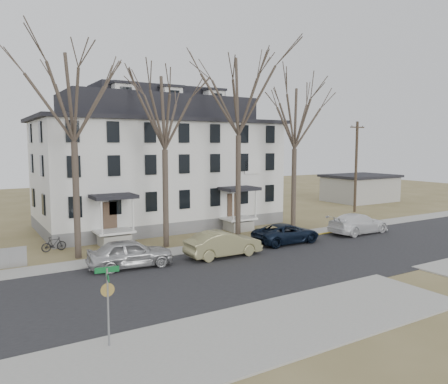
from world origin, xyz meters
TOP-DOWN VIEW (x-y plane):
  - ground at (0.00, 0.00)m, footprint 120.00×120.00m
  - main_road at (0.00, 2.00)m, footprint 120.00×10.00m
  - far_sidewalk at (0.00, 8.00)m, footprint 120.00×2.00m
  - near_sidewalk_left at (-8.00, -5.00)m, footprint 20.00×5.00m
  - yellow_curb at (5.00, 7.10)m, footprint 14.00×0.25m
  - boarding_house at (-2.00, 17.95)m, footprint 20.80×12.36m
  - distant_building at (26.00, 20.00)m, footprint 8.50×6.50m
  - tree_far_left at (-11.00, 9.80)m, footprint 8.40×8.40m
  - tree_mid_left at (-5.00, 9.80)m, footprint 7.80×7.80m
  - tree_center at (1.00, 9.80)m, footprint 9.00×9.00m
  - tree_mid_right at (6.50, 9.80)m, footprint 7.80×7.80m
  - utility_pole_far at (18.50, 14.00)m, footprint 2.00×0.28m
  - car_silver at (-8.93, 5.93)m, footprint 5.04×2.42m
  - car_tan at (-3.06, 5.26)m, footprint 4.96×1.75m
  - car_navy at (2.81, 6.18)m, footprint 5.07×2.36m
  - car_white at (9.92, 5.89)m, footprint 5.54×2.39m
  - bicycle_left at (-7.94, 12.04)m, footprint 1.66×1.11m
  - bicycle_right at (-12.02, 12.23)m, footprint 1.67×0.65m
  - street_sign at (-12.94, -3.32)m, footprint 0.83×0.83m

SIDE VIEW (x-z plane):
  - ground at x=0.00m, z-range 0.00..0.00m
  - main_road at x=0.00m, z-range -0.02..0.02m
  - far_sidewalk at x=0.00m, z-range -0.04..0.04m
  - near_sidewalk_left at x=-8.00m, z-range -0.04..0.04m
  - yellow_curb at x=5.00m, z-range -0.03..0.03m
  - bicycle_left at x=-7.94m, z-range 0.00..0.83m
  - bicycle_right at x=-12.02m, z-range 0.00..0.98m
  - car_navy at x=2.81m, z-range 0.00..1.40m
  - car_white at x=9.92m, z-range 0.00..1.59m
  - car_tan at x=-3.06m, z-range 0.00..1.63m
  - car_silver at x=-8.93m, z-range 0.00..1.66m
  - distant_building at x=26.00m, z-range 0.00..3.35m
  - street_sign at x=-12.94m, z-range 0.44..3.35m
  - utility_pole_far at x=18.50m, z-range 0.15..9.65m
  - boarding_house at x=-2.00m, z-range -0.65..11.40m
  - tree_mid_left at x=-5.00m, z-range 3.23..15.97m
  - tree_mid_right at x=6.50m, z-range 3.23..15.97m
  - tree_far_left at x=-11.00m, z-range 3.48..17.20m
  - tree_center at x=1.00m, z-range 3.73..18.43m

